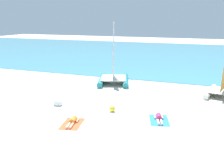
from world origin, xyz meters
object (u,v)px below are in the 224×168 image
cooler_box (58,103)px  towel_middle (72,124)px  sailboat_teal (113,74)px  beach_ball (112,109)px  sunbather_middle (72,121)px  towel_right (159,120)px  sunbather_right (159,118)px  sailboat_white (224,87)px

cooler_box → towel_middle: bearing=-45.2°
towel_middle → sailboat_teal: bearing=97.7°
beach_ball → cooler_box: 3.97m
sunbather_middle → beach_ball: 3.06m
towel_right → sunbather_right: (-0.02, 0.06, 0.13)m
towel_middle → sunbather_right: sunbather_right is taller
sunbather_middle → cooler_box: bearing=122.5°
sunbather_middle → towel_right: bearing=13.9°
towel_middle → sunbather_right: 5.14m
sunbather_middle → sunbather_right: size_ratio=1.01×
sailboat_teal → sunbather_right: (5.90, -7.71, -0.71)m
towel_middle → beach_ball: (1.39, 2.78, 0.20)m
beach_ball → cooler_box: size_ratio=0.81×
cooler_box → towel_right: bearing=-1.9°
cooler_box → sunbather_right: bearing=-1.4°
towel_middle → cooler_box: cooler_box is taller
towel_right → sunbather_right: 0.14m
sailboat_white → sunbather_right: (-3.56, -6.81, -0.59)m
sailboat_teal → sunbather_middle: (1.36, -10.08, -0.71)m
sailboat_white → towel_right: size_ratio=2.55×
sunbather_middle → sunbather_right: (4.54, 2.36, 0.00)m
towel_right → towel_middle: bearing=-152.5°
sunbather_right → cooler_box: cooler_box is taller
towel_middle → beach_ball: size_ratio=4.70×
sailboat_teal → sailboat_white: (9.46, -0.91, -0.11)m
sailboat_white → towel_middle: 12.30m
sailboat_teal → beach_ball: 7.89m
sunbather_right → beach_ball: beach_ball is taller
towel_middle → sunbather_right: bearing=28.2°
towel_middle → sunbather_middle: bearing=102.9°
sunbather_right → cooler_box: 7.12m
towel_middle → towel_right: same height
towel_middle → towel_right: size_ratio=1.00×
sailboat_white → sunbather_right: 7.70m
beach_ball → cooler_box: bearing=-177.4°
towel_middle → beach_ball: bearing=63.5°
sailboat_teal → sunbather_middle: size_ratio=3.60×
towel_right → sunbather_right: bearing=107.2°
towel_middle → cooler_box: bearing=134.8°
sailboat_teal → beach_ball: sailboat_teal is taller
towel_middle → sunbather_middle: sunbather_middle is taller
beach_ball → cooler_box: beach_ball is taller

